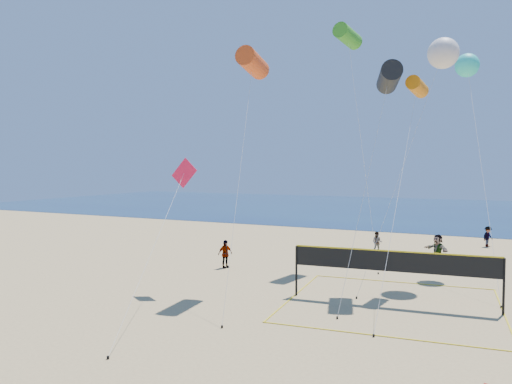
% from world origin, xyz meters
% --- Properties ---
extents(ocean, '(140.00, 50.00, 0.03)m').
position_xyz_m(ocean, '(0.00, 62.00, 0.01)').
color(ocean, '#112550').
rests_on(ocean, ground).
extents(far_person_0, '(0.80, 1.05, 1.66)m').
position_xyz_m(far_person_0, '(-10.39, 16.84, 0.83)').
color(far_person_0, gray).
rests_on(far_person_0, ground).
extents(far_person_1, '(1.76, 1.55, 1.93)m').
position_xyz_m(far_person_1, '(0.84, 22.88, 0.97)').
color(far_person_1, gray).
rests_on(far_person_1, ground).
extents(far_person_3, '(0.74, 0.59, 1.46)m').
position_xyz_m(far_person_3, '(-3.46, 25.99, 0.73)').
color(far_person_3, gray).
rests_on(far_person_3, ground).
extents(far_person_4, '(1.00, 1.13, 1.52)m').
position_xyz_m(far_person_4, '(3.41, 32.21, 0.76)').
color(far_person_4, gray).
rests_on(far_person_4, ground).
extents(volleyball_net, '(9.68, 9.54, 2.38)m').
position_xyz_m(volleyball_net, '(0.03, 13.24, 1.62)').
color(volleyball_net, black).
rests_on(volleyball_net, ground).
extents(kite_0, '(2.50, 7.52, 11.71)m').
position_xyz_m(kite_0, '(-6.88, 13.47, 11.05)').
color(kite_0, '#D04516').
rests_on(kite_0, ground).
extents(kite_1, '(1.72, 7.58, 11.03)m').
position_xyz_m(kite_1, '(-0.87, 16.39, 10.35)').
color(kite_1, black).
rests_on(kite_1, ground).
extents(kite_2, '(0.92, 9.47, 10.42)m').
position_xyz_m(kite_2, '(0.33, 17.23, 9.92)').
color(kite_2, '#CF6F0B').
rests_on(kite_2, ground).
extents(kite_3, '(3.73, 8.72, 6.43)m').
position_xyz_m(kite_3, '(-9.49, 11.04, 5.30)').
color(kite_3, '#E71542').
rests_on(kite_3, ground).
extents(kite_6, '(3.82, 7.51, 12.87)m').
position_xyz_m(kite_6, '(1.24, 20.01, 12.04)').
color(kite_6, silver).
rests_on(kite_6, ground).
extents(kite_7, '(2.95, 9.21, 12.53)m').
position_xyz_m(kite_7, '(2.26, 23.00, 11.84)').
color(kite_7, '#2DD9C7').
rests_on(kite_7, ground).
extents(kite_8, '(3.31, 3.83, 14.60)m').
position_xyz_m(kite_8, '(-4.46, 21.63, 13.95)').
color(kite_8, green).
rests_on(kite_8, ground).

